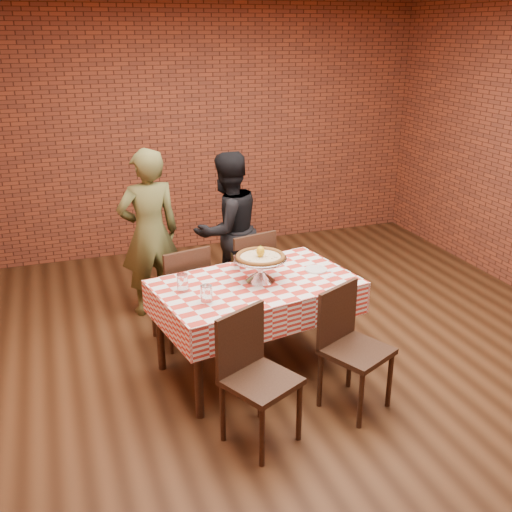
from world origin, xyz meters
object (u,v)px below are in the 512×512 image
Objects in this scene: chair_near_left at (261,382)px; pizza_stand at (260,269)px; chair_far_right at (244,276)px; chair_near_right at (357,352)px; diner_olive at (149,233)px; water_glass_right at (183,283)px; diner_black at (227,230)px; chair_far_left at (179,293)px; water_glass_left at (206,294)px; condiment_caddy at (238,261)px; pizza at (260,257)px; table at (256,326)px.

pizza_stand is at bearing 44.07° from chair_near_left.
pizza_stand reaches higher than chair_far_right.
diner_olive is at bearing 92.51° from chair_near_right.
chair_far_right is at bearing 47.44° from water_glass_right.
chair_far_left is at bearing 22.91° from diner_black.
condiment_caddy is (0.40, 0.52, 0.00)m from water_glass_left.
pizza reaches higher than water_glass_left.
pizza_stand is 0.26× the size of diner_olive.
diner_black is at bearing 59.98° from water_glass_right.
pizza is at bearing 44.07° from chair_near_left.
chair_near_right is (0.45, -0.73, -0.40)m from pizza_stand.
condiment_caddy is 1.21m from chair_near_left.
chair_far_left is at bearing 127.77° from pizza.
chair_near_right is at bearing -34.96° from water_glass_right.
chair_near_left is at bearing 84.50° from chair_far_left.
condiment_caddy is 0.68m from chair_far_left.
pizza reaches higher than chair_far_left.
chair_near_right is (0.94, -0.48, -0.38)m from water_glass_left.
diner_olive reaches higher than table.
chair_near_left is at bearing 164.19° from chair_near_right.
diner_olive is (-1.07, 2.02, 0.35)m from chair_near_right.
chair_near_right is 0.99× the size of chair_far_right.
pizza_stand is 0.10m from pizza.
table is 0.89m from chair_near_left.
table is 0.72m from water_glass_right.
chair_far_right is at bearing 59.35° from water_glass_left.
water_glass_right is 0.14× the size of chair_far_right.
diner_olive is at bearing 72.03° from chair_near_left.
pizza is (0.00, 0.00, 0.10)m from pizza_stand.
water_glass_left is 0.15× the size of chair_far_left.
chair_near_left is 0.99× the size of chair_far_right.
diner_olive reaches higher than chair_far_left.
chair_far_left is at bearing 1.63° from chair_far_right.
water_glass_right is 1.28m from diner_olive.
diner_olive is 1.05× the size of diner_black.
diner_olive is at bearing 118.50° from condiment_caddy.
diner_olive is at bearing -91.99° from chair_far_left.
water_glass_left is at bearing -127.12° from condiment_caddy.
water_glass_left is 0.15× the size of chair_near_left.
chair_far_left is at bearing 70.99° from chair_near_left.
condiment_caddy is at bearing 124.64° from chair_far_left.
condiment_caddy is at bearing 27.14° from water_glass_right.
water_glass_left is (-0.45, -0.23, 0.45)m from table.
chair_near_right is (1.06, -0.74, -0.38)m from water_glass_right.
condiment_caddy is (-0.04, 0.28, 0.45)m from table.
diner_black is (0.43, 2.12, 0.31)m from chair_near_left.
water_glass_right is 0.09× the size of diner_black.
chair_far_left is 0.99× the size of chair_far_right.
chair_near_right reaches higher than water_glass_left.
pizza_stand is (0.04, 0.01, 0.47)m from table.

